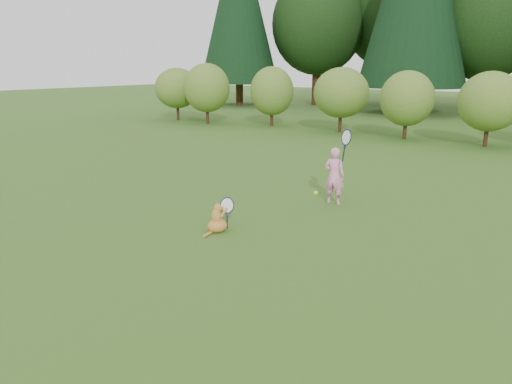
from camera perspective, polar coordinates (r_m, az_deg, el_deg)
The scene contains 5 objects.
ground at distance 7.86m, azimuth -4.57°, elevation -5.93°, with size 100.00×100.00×0.00m, color #315618.
shrub_row at distance 19.29m, azimuth 21.07°, elevation 9.48°, with size 28.00×3.00×2.80m, color #4B6920, non-canonical shape.
child at distance 10.01m, azimuth 8.99°, elevation 1.97°, with size 0.66×0.42×1.72m.
cat at distance 8.35m, azimuth -4.41°, elevation -2.83°, with size 0.44×0.74×0.68m.
tennis_ball at distance 7.35m, azimuth 6.85°, elevation -0.10°, with size 0.07×0.07×0.07m.
Camera 1 is at (4.73, -5.66, 2.71)m, focal length 35.00 mm.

